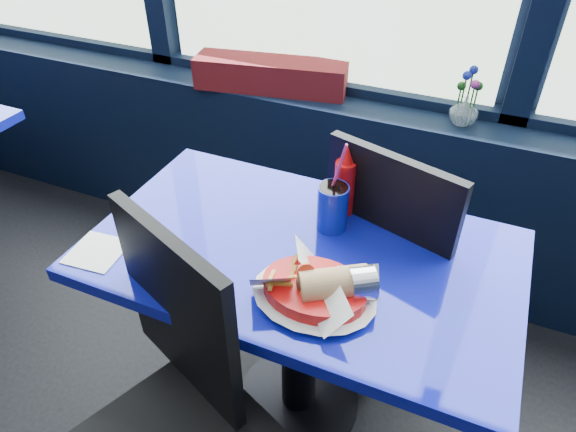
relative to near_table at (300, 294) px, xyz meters
The scene contains 10 objects.
window_sill 0.94m from the near_table, 109.03° to the left, with size 5.00×0.26×0.80m, color black.
near_table is the anchor object (origin of this frame).
chair_near_front 0.48m from the near_table, 106.15° to the right, with size 0.59×0.59×1.01m.
chair_near_back 0.35m from the near_table, 63.77° to the left, with size 0.56×0.56×0.99m.
planter_box 1.02m from the near_table, 119.88° to the left, with size 0.64×0.16×0.13m, color maroon.
flower_vase 0.95m from the near_table, 70.31° to the left, with size 0.13×0.13×0.22m.
food_basket 0.29m from the near_table, 56.31° to the right, with size 0.31×0.30×0.10m.
ketchup_bottle 0.36m from the near_table, 77.12° to the left, with size 0.06×0.06×0.23m.
soda_cup 0.29m from the near_table, 71.54° to the left, with size 0.09×0.09×0.30m.
napkin 0.60m from the near_table, 155.32° to the right, with size 0.14×0.14×0.00m, color white.
Camera 1 is at (0.70, 0.99, 1.71)m, focal length 32.00 mm.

